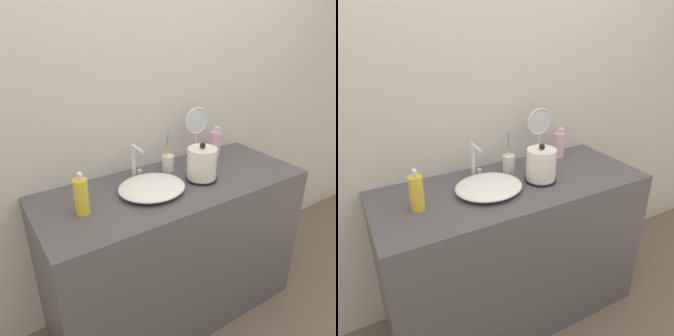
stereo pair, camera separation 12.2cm
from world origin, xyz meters
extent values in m
cube|color=beige|center=(0.00, 0.60, 1.30)|extent=(6.00, 0.04, 2.60)
cube|color=#4C4C51|center=(0.00, 0.29, 0.44)|extent=(1.45, 0.58, 0.88)
ellipsoid|color=white|center=(-0.15, 0.28, 0.91)|extent=(0.34, 0.31, 0.05)
cylinder|color=silver|center=(-0.15, 0.47, 0.98)|extent=(0.02, 0.02, 0.20)
cylinder|color=silver|center=(-0.15, 0.41, 1.07)|extent=(0.02, 0.11, 0.02)
cylinder|color=silver|center=(-0.12, 0.47, 0.90)|extent=(0.02, 0.02, 0.04)
cylinder|color=black|center=(0.15, 0.25, 0.89)|extent=(0.17, 0.17, 0.01)
cylinder|color=white|center=(0.15, 0.25, 0.97)|extent=(0.16, 0.16, 0.18)
sphere|color=black|center=(0.15, 0.25, 1.07)|extent=(0.03, 0.03, 0.03)
cylinder|color=silver|center=(0.06, 0.45, 0.93)|extent=(0.07, 0.07, 0.09)
cylinder|color=yellow|center=(0.05, 0.45, 1.00)|extent=(0.01, 0.02, 0.16)
cylinder|color=#338CE0|center=(0.06, 0.46, 1.01)|extent=(0.03, 0.01, 0.18)
cylinder|color=gold|center=(-0.51, 0.27, 0.96)|extent=(0.06, 0.06, 0.17)
cylinder|color=white|center=(-0.51, 0.27, 1.06)|extent=(0.02, 0.02, 0.02)
cube|color=white|center=(-0.51, 0.26, 1.07)|extent=(0.02, 0.03, 0.01)
cylinder|color=#EAA8C6|center=(0.43, 0.48, 0.96)|extent=(0.07, 0.07, 0.15)
cylinder|color=white|center=(0.43, 0.48, 1.04)|extent=(0.02, 0.02, 0.02)
cube|color=white|center=(0.43, 0.47, 1.06)|extent=(0.02, 0.04, 0.01)
cylinder|color=silver|center=(0.27, 0.47, 0.88)|extent=(0.11, 0.11, 0.01)
cylinder|color=silver|center=(0.27, 0.47, 0.97)|extent=(0.01, 0.01, 0.17)
torus|color=silver|center=(0.27, 0.47, 1.13)|extent=(0.16, 0.01, 0.16)
cylinder|color=silver|center=(0.27, 0.47, 1.13)|extent=(0.14, 0.00, 0.14)
camera|label=1|loc=(-0.88, -0.98, 1.66)|focal=35.00mm
camera|label=2|loc=(-0.77, -1.04, 1.66)|focal=35.00mm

